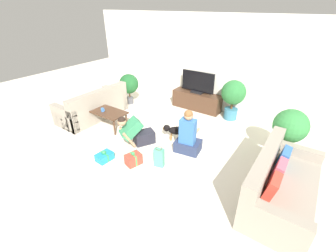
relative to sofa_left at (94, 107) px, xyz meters
The scene contains 17 objects.
ground_plane 2.44m from the sofa_left, ahead, with size 16.00×16.00×0.00m, color beige.
wall_back 3.52m from the sofa_left, 44.26° to the left, with size 8.40×0.06×2.60m.
sofa_left is the anchor object (origin of this frame).
sofa_right 4.83m from the sofa_left, ahead, with size 0.87×1.86×0.83m.
coffee_table 0.79m from the sofa_left, 12.36° to the right, with size 0.95×0.53×0.44m.
tv_console 2.94m from the sofa_left, 45.13° to the left, with size 1.45×0.40×0.51m.
tv 2.98m from the sofa_left, 45.13° to the left, with size 1.00×0.20×0.62m.
potted_plant_corner_right 4.78m from the sofa_left, 11.23° to the left, with size 0.65×0.65×1.06m.
potted_plant_corner_left 1.33m from the sofa_left, 83.50° to the left, with size 0.59×0.59×0.93m.
potted_plant_back_right 3.77m from the sofa_left, 32.83° to the left, with size 0.63×0.63×1.07m.
person_kneeling 1.93m from the sofa_left, 11.88° to the right, with size 0.64×0.80×0.75m.
person_sitting 2.96m from the sofa_left, ahead, with size 0.58×0.53×0.98m.
dog 2.47m from the sofa_left, ahead, with size 0.53×0.32×0.37m.
gift_box_a 2.12m from the sofa_left, 34.54° to the right, with size 0.26×0.34×0.22m.
gift_box_b 2.50m from the sofa_left, 22.57° to the right, with size 0.29×0.35×0.28m.
gift_bag_a 2.85m from the sofa_left, 14.71° to the right, with size 0.21×0.15×0.42m.
mug 0.74m from the sofa_left, 19.61° to the right, with size 0.12×0.08×0.09m.
Camera 1 is at (2.45, -3.22, 2.80)m, focal length 24.00 mm.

